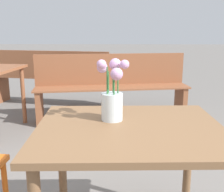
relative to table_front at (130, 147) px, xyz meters
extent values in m
cube|color=brown|center=(0.00, 0.00, 0.09)|extent=(0.93, 0.78, 0.03)
cylinder|color=brown|center=(-0.40, 0.30, -0.27)|extent=(0.05, 0.05, 0.68)
cylinder|color=brown|center=(0.38, 0.33, -0.27)|extent=(0.05, 0.05, 0.68)
cylinder|color=silver|center=(-0.09, 0.10, 0.17)|extent=(0.11, 0.11, 0.14)
cylinder|color=silver|center=(-0.09, 0.10, 0.15)|extent=(0.10, 0.10, 0.08)
cylinder|color=#337038|center=(-0.06, 0.10, 0.25)|extent=(0.01, 0.01, 0.26)
sphere|color=#CC99C6|center=(-0.03, 0.11, 0.39)|extent=(0.05, 0.05, 0.05)
cylinder|color=#337038|center=(-0.08, 0.12, 0.24)|extent=(0.01, 0.01, 0.25)
sphere|color=#CC99C6|center=(-0.07, 0.15, 0.38)|extent=(0.06, 0.06, 0.06)
cylinder|color=#337038|center=(-0.11, 0.11, 0.24)|extent=(0.01, 0.01, 0.24)
sphere|color=#CC99C6|center=(-0.14, 0.12, 0.37)|extent=(0.05, 0.05, 0.05)
cylinder|color=#337038|center=(-0.11, 0.08, 0.25)|extent=(0.01, 0.01, 0.27)
sphere|color=#CC99C6|center=(-0.14, 0.06, 0.40)|extent=(0.05, 0.05, 0.05)
cylinder|color=#337038|center=(-0.08, 0.07, 0.22)|extent=(0.01, 0.01, 0.22)
sphere|color=#CC99C6|center=(-0.07, 0.04, 0.35)|extent=(0.06, 0.06, 0.06)
cube|color=brown|center=(-0.14, 2.20, -0.17)|extent=(1.98, 0.65, 0.02)
cube|color=brown|center=(-0.16, 2.36, 0.04)|extent=(1.93, 0.33, 0.40)
cube|color=brown|center=(0.77, 2.34, -0.39)|extent=(0.11, 0.33, 0.43)
cube|color=brown|center=(-1.04, 2.06, -0.39)|extent=(0.11, 0.33, 0.43)
cube|color=brown|center=(-1.09, 2.98, -0.17)|extent=(1.91, 0.68, 0.02)
cube|color=brown|center=(-1.11, 2.82, 0.04)|extent=(1.85, 0.37, 0.40)
cube|color=brown|center=(-1.95, 3.14, -0.39)|extent=(0.12, 0.33, 0.43)
cube|color=brown|center=(-0.22, 2.83, -0.39)|extent=(0.12, 0.33, 0.43)
cylinder|color=brown|center=(-1.24, 2.09, -0.25)|extent=(0.05, 0.05, 0.71)
camera|label=1|loc=(-0.06, -1.28, 0.57)|focal=45.00mm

